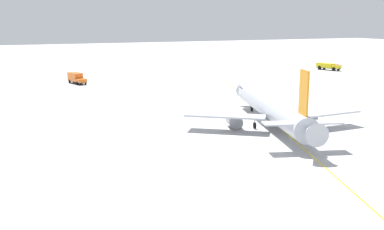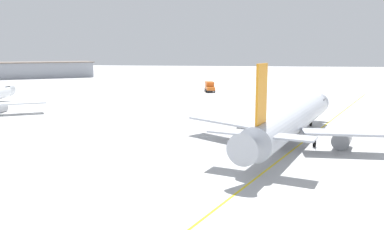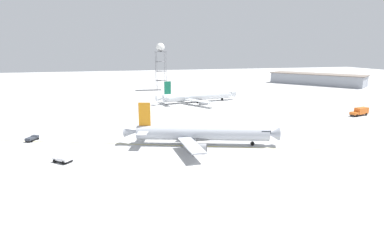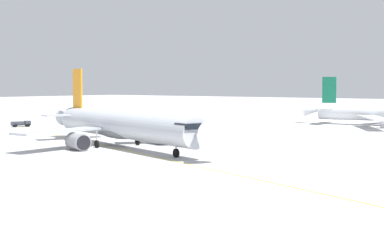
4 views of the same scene
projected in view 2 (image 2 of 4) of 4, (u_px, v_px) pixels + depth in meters
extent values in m
plane|color=#B2B2B2|center=(330.00, 144.00, 55.27)|extent=(600.00, 600.00, 0.00)
cylinder|color=#B2B7C1|center=(294.00, 119.00, 55.96)|extent=(14.29, 34.98, 3.80)
cone|color=#B2B7C1|center=(317.00, 104.00, 72.63)|extent=(4.35, 3.95, 3.61)
cone|color=#B2B7C1|center=(249.00, 146.00, 38.99)|extent=(4.28, 4.79, 3.23)
cube|color=black|center=(315.00, 101.00, 70.56)|extent=(3.80, 3.26, 0.70)
ellipsoid|color=slate|center=(290.00, 129.00, 54.57)|extent=(7.10, 13.21, 2.09)
cube|color=orange|center=(262.00, 94.00, 41.43)|extent=(1.19, 3.12, 6.35)
cube|color=#B2B7C1|center=(232.00, 132.00, 43.56)|extent=(5.50, 3.97, 0.20)
cube|color=#B2B7C1|center=(291.00, 137.00, 40.66)|extent=(5.50, 3.97, 0.20)
cube|color=#B2B7C1|center=(230.00, 122.00, 57.65)|extent=(12.91, 10.90, 0.28)
cube|color=#B2B7C1|center=(358.00, 133.00, 49.91)|extent=(13.57, 3.97, 0.28)
cylinder|color=gray|center=(247.00, 130.00, 58.63)|extent=(3.29, 4.13, 2.31)
cylinder|color=black|center=(251.00, 128.00, 60.26)|extent=(1.92, 0.73, 1.96)
cylinder|color=gray|center=(342.00, 139.00, 52.70)|extent=(3.29, 4.13, 2.31)
cylinder|color=black|center=(343.00, 137.00, 54.33)|extent=(1.92, 0.73, 1.96)
cylinder|color=#9EA0A5|center=(311.00, 117.00, 68.09)|extent=(0.20, 0.20, 2.04)
cylinder|color=black|center=(311.00, 123.00, 68.25)|extent=(0.62, 1.14, 1.10)
cylinder|color=#9EA0A5|center=(267.00, 131.00, 56.15)|extent=(0.20, 0.20, 2.04)
cylinder|color=black|center=(267.00, 138.00, 56.31)|extent=(0.62, 1.14, 1.10)
cylinder|color=#9EA0A5|center=(315.00, 136.00, 53.19)|extent=(0.20, 0.20, 2.04)
cylinder|color=black|center=(314.00, 143.00, 53.35)|extent=(0.62, 1.14, 1.10)
cone|color=silver|center=(6.00, 90.00, 102.65)|extent=(3.96, 3.50, 3.55)
cube|color=black|center=(2.00, 88.00, 100.35)|extent=(3.50, 2.85, 0.70)
cube|color=silver|center=(3.00, 104.00, 80.55)|extent=(15.70, 11.52, 0.28)
cylinder|color=black|center=(3.00, 108.00, 85.53)|extent=(2.01, 0.45, 2.01)
cube|color=#232326|center=(210.00, 90.00, 127.43)|extent=(3.91, 8.42, 0.20)
cube|color=orange|center=(211.00, 89.00, 124.51)|extent=(3.02, 2.90, 1.00)
cube|color=black|center=(211.00, 89.00, 123.40)|extent=(2.11, 0.55, 0.56)
cube|color=orange|center=(209.00, 85.00, 128.51)|extent=(3.71, 5.97, 2.40)
cylinder|color=black|center=(215.00, 91.00, 124.71)|extent=(0.49, 1.04, 1.00)
cylinder|color=black|center=(207.00, 91.00, 124.57)|extent=(0.49, 1.04, 1.00)
cylinder|color=black|center=(213.00, 89.00, 130.09)|extent=(0.49, 1.04, 1.00)
cylinder|color=black|center=(205.00, 89.00, 129.95)|extent=(0.49, 1.04, 1.00)
cube|color=#999EA8|center=(24.00, 71.00, 193.13)|extent=(61.07, 51.58, 7.30)
cube|color=#72665B|center=(24.00, 62.00, 192.51)|extent=(62.75, 53.26, 0.50)
cube|color=yellow|center=(296.00, 148.00, 53.10)|extent=(53.50, 145.25, 0.01)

